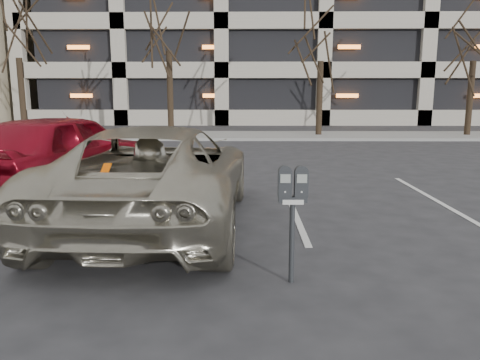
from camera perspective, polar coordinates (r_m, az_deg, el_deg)
The scene contains 10 objects.
ground at distance 6.56m, azimuth -4.26°, elevation -7.38°, with size 140.00×140.00×0.00m, color #28282B.
sidewalk at distance 22.32m, azimuth -0.72°, elevation 5.44°, with size 80.00×4.00×0.12m, color gray.
stall_lines at distance 8.97m, azimuth -11.94°, elevation -2.67°, with size 16.90×5.20×0.00m.
parking_garage at distance 42.29m, azimuth 17.49°, elevation 19.87°, with size 52.00×20.00×19.00m.
tree_a at distance 24.91m, azimuth -25.77°, elevation 18.39°, with size 3.58×3.58×8.13m.
tree_c at distance 22.78m, azimuth 9.98°, elevation 19.43°, with size 3.42×3.42×7.78m.
tree_d at distance 24.82m, azimuth 26.97°, elevation 17.73°, with size 3.42×3.42×7.78m.
parking_meter at distance 4.93m, azimuth 6.45°, elevation -1.90°, with size 0.32×0.13×1.25m.
suv_silver at distance 7.34m, azimuth -9.99°, elevation 0.60°, with size 2.70×5.61×1.55m.
car_red at distance 10.28m, azimuth -20.78°, elevation 3.20°, with size 1.96×4.88×1.66m, color maroon.
Camera 1 is at (0.56, -6.22, 2.01)m, focal length 35.00 mm.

